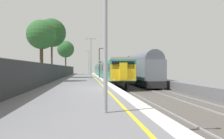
% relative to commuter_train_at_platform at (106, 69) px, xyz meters
% --- Properties ---
extents(ground, '(17.40, 110.00, 1.21)m').
position_rel_commuter_train_at_platform_xyz_m(ground, '(0.55, -25.94, -1.88)').
color(ground, slate).
extents(commuter_train_at_platform, '(2.83, 39.23, 3.81)m').
position_rel_commuter_train_at_platform_xyz_m(commuter_train_at_platform, '(0.00, 0.00, 0.00)').
color(commuter_train_at_platform, '#2D846B').
rests_on(commuter_train_at_platform, ground).
extents(freight_train_adjacent_track, '(2.60, 26.04, 4.61)m').
position_rel_commuter_train_at_platform_xyz_m(freight_train_adjacent_track, '(4.00, -5.20, 0.25)').
color(freight_train_adjacent_track, '#232326').
rests_on(freight_train_adjacent_track, ground).
extents(signal_gantry, '(1.10, 0.24, 4.73)m').
position_rel_commuter_train_at_platform_xyz_m(signal_gantry, '(-1.46, -6.82, 1.70)').
color(signal_gantry, '#47474C').
rests_on(signal_gantry, ground).
extents(speed_limit_sign, '(0.59, 0.08, 2.72)m').
position_rel_commuter_train_at_platform_xyz_m(speed_limit_sign, '(-1.85, -9.96, 0.46)').
color(speed_limit_sign, '#59595B').
rests_on(speed_limit_sign, ground).
extents(platform_lamp_near, '(2.00, 0.20, 5.46)m').
position_rel_commuter_train_at_platform_xyz_m(platform_lamp_near, '(-3.21, -34.64, 1.97)').
color(platform_lamp_near, '#93999E').
rests_on(platform_lamp_near, ground).
extents(platform_lamp_mid, '(2.00, 0.20, 5.55)m').
position_rel_commuter_train_at_platform_xyz_m(platform_lamp_mid, '(-3.21, -12.19, 2.01)').
color(platform_lamp_mid, '#93999E').
rests_on(platform_lamp_mid, ground).
extents(platform_lamp_far, '(2.00, 0.20, 5.69)m').
position_rel_commuter_train_at_platform_xyz_m(platform_lamp_far, '(-3.21, 10.25, 2.09)').
color(platform_lamp_far, '#93999E').
rests_on(platform_lamp_far, ground).
extents(platform_back_fence, '(0.07, 99.00, 1.94)m').
position_rel_commuter_train_at_platform_xyz_m(platform_back_fence, '(-7.55, -25.94, -0.26)').
color(platform_back_fence, '#282B2D').
rests_on(platform_back_fence, ground).
extents(background_tree_left, '(4.43, 4.43, 9.25)m').
position_rel_commuter_train_at_platform_xyz_m(background_tree_left, '(-9.25, -6.67, 5.66)').
color(background_tree_left, '#473323').
rests_on(background_tree_left, ground).
extents(background_tree_centre, '(3.27, 3.27, 6.88)m').
position_rel_commuter_train_at_platform_xyz_m(background_tree_centre, '(-8.88, -16.63, 3.85)').
color(background_tree_centre, '#473323').
rests_on(background_tree_centre, ground).
extents(background_tree_right, '(4.07, 4.07, 8.17)m').
position_rel_commuter_train_at_platform_xyz_m(background_tree_right, '(-8.81, 11.99, 4.76)').
color(background_tree_right, '#473323').
rests_on(background_tree_right, ground).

